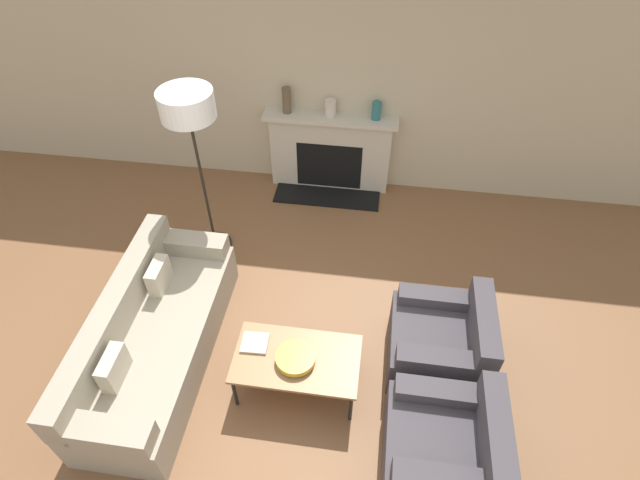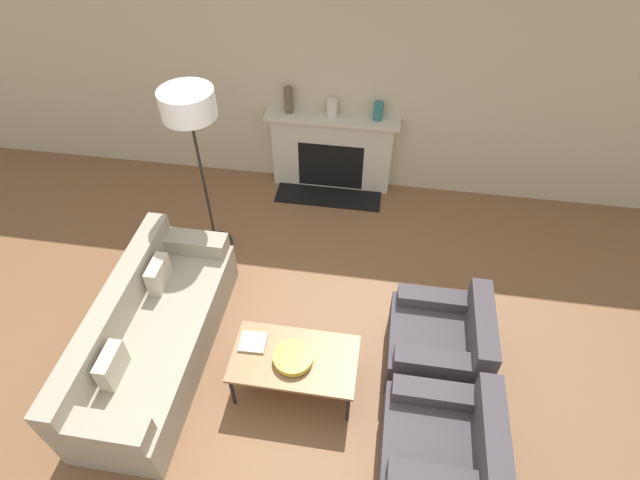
{
  "view_description": "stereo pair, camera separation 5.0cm",
  "coord_description": "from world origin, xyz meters",
  "px_view_note": "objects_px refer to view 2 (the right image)",
  "views": [
    {
      "loc": [
        0.7,
        -2.34,
        4.14
      ],
      "look_at": [
        0.17,
        1.34,
        0.45
      ],
      "focal_mm": 28.0,
      "sensor_mm": 36.0,
      "label": 1
    },
    {
      "loc": [
        0.75,
        -2.34,
        4.14
      ],
      "look_at": [
        0.17,
        1.34,
        0.45
      ],
      "focal_mm": 28.0,
      "sensor_mm": 36.0,
      "label": 2
    }
  ],
  "objects_px": {
    "coffee_table": "(294,360)",
    "mantel_vase_center_right": "(378,111)",
    "fireplace": "(332,153)",
    "floor_lamp": "(190,115)",
    "mantel_vase_center_left": "(332,108)",
    "armchair_far": "(440,343)",
    "mantel_vase_left": "(288,100)",
    "armchair_near": "(442,448)",
    "couch": "(153,336)",
    "bowl": "(293,358)",
    "book": "(253,342)"
  },
  "relations": [
    {
      "from": "coffee_table",
      "to": "mantel_vase_center_right",
      "type": "distance_m",
      "value": 3.07
    },
    {
      "from": "mantel_vase_left",
      "to": "mantel_vase_center_right",
      "type": "bearing_deg",
      "value": 0.0
    },
    {
      "from": "book",
      "to": "mantel_vase_center_left",
      "type": "xyz_separation_m",
      "value": [
        0.29,
        2.86,
        0.68
      ]
    },
    {
      "from": "mantel_vase_center_right",
      "to": "bowl",
      "type": "bearing_deg",
      "value": -98.61
    },
    {
      "from": "armchair_far",
      "to": "bowl",
      "type": "distance_m",
      "value": 1.36
    },
    {
      "from": "book",
      "to": "mantel_vase_center_left",
      "type": "relative_size",
      "value": 1.19
    },
    {
      "from": "bowl",
      "to": "mantel_vase_center_left",
      "type": "distance_m",
      "value": 3.05
    },
    {
      "from": "couch",
      "to": "floor_lamp",
      "type": "xyz_separation_m",
      "value": [
        0.09,
        1.52,
        1.39
      ]
    },
    {
      "from": "couch",
      "to": "bowl",
      "type": "distance_m",
      "value": 1.36
    },
    {
      "from": "fireplace",
      "to": "armchair_far",
      "type": "xyz_separation_m",
      "value": [
        1.34,
        -2.5,
        -0.21
      ]
    },
    {
      "from": "mantel_vase_center_left",
      "to": "mantel_vase_center_right",
      "type": "bearing_deg",
      "value": 0.0
    },
    {
      "from": "fireplace",
      "to": "book",
      "type": "height_order",
      "value": "fireplace"
    },
    {
      "from": "armchair_far",
      "to": "floor_lamp",
      "type": "xyz_separation_m",
      "value": [
        -2.52,
        1.19,
        1.41
      ]
    },
    {
      "from": "floor_lamp",
      "to": "mantel_vase_center_left",
      "type": "bearing_deg",
      "value": 48.65
    },
    {
      "from": "couch",
      "to": "mantel_vase_center_right",
      "type": "xyz_separation_m",
      "value": [
        1.79,
        2.85,
        0.83
      ]
    },
    {
      "from": "fireplace",
      "to": "bowl",
      "type": "height_order",
      "value": "fireplace"
    },
    {
      "from": "coffee_table",
      "to": "bowl",
      "type": "bearing_deg",
      "value": -97.45
    },
    {
      "from": "armchair_near",
      "to": "floor_lamp",
      "type": "distance_m",
      "value": 3.6
    },
    {
      "from": "fireplace",
      "to": "couch",
      "type": "bearing_deg",
      "value": -113.93
    },
    {
      "from": "armchair_far",
      "to": "bowl",
      "type": "xyz_separation_m",
      "value": [
        -1.26,
        -0.46,
        0.18
      ]
    },
    {
      "from": "armchair_near",
      "to": "book",
      "type": "xyz_separation_m",
      "value": [
        -1.64,
        0.62,
        0.15
      ]
    },
    {
      "from": "armchair_far",
      "to": "mantel_vase_center_left",
      "type": "relative_size",
      "value": 4.27
    },
    {
      "from": "floor_lamp",
      "to": "mantel_vase_center_left",
      "type": "relative_size",
      "value": 9.71
    },
    {
      "from": "couch",
      "to": "bowl",
      "type": "height_order",
      "value": "couch"
    },
    {
      "from": "armchair_far",
      "to": "mantel_vase_left",
      "type": "height_order",
      "value": "mantel_vase_left"
    },
    {
      "from": "coffee_table",
      "to": "mantel_vase_center_right",
      "type": "relative_size",
      "value": 5.04
    },
    {
      "from": "floor_lamp",
      "to": "mantel_vase_center_left",
      "type": "xyz_separation_m",
      "value": [
        1.17,
        1.33,
        -0.57
      ]
    },
    {
      "from": "armchair_far",
      "to": "mantel_vase_center_left",
      "type": "xyz_separation_m",
      "value": [
        -1.35,
        2.52,
        0.84
      ]
    },
    {
      "from": "couch",
      "to": "armchair_far",
      "type": "height_order",
      "value": "couch"
    },
    {
      "from": "fireplace",
      "to": "coffee_table",
      "type": "bearing_deg",
      "value": -88.31
    },
    {
      "from": "couch",
      "to": "coffee_table",
      "type": "bearing_deg",
      "value": -94.32
    },
    {
      "from": "floor_lamp",
      "to": "mantel_vase_center_right",
      "type": "xyz_separation_m",
      "value": [
        1.71,
        1.33,
        -0.57
      ]
    },
    {
      "from": "armchair_far",
      "to": "mantel_vase_center_right",
      "type": "height_order",
      "value": "mantel_vase_center_right"
    },
    {
      "from": "armchair_near",
      "to": "coffee_table",
      "type": "relative_size",
      "value": 0.79
    },
    {
      "from": "mantel_vase_left",
      "to": "fireplace",
      "type": "bearing_deg",
      "value": -1.67
    },
    {
      "from": "bowl",
      "to": "mantel_vase_center_left",
      "type": "xyz_separation_m",
      "value": [
        -0.09,
        2.98,
        0.65
      ]
    },
    {
      "from": "armchair_far",
      "to": "mantel_vase_center_left",
      "type": "distance_m",
      "value": 2.98
    },
    {
      "from": "armchair_near",
      "to": "armchair_far",
      "type": "bearing_deg",
      "value": 180.0
    },
    {
      "from": "fireplace",
      "to": "armchair_near",
      "type": "distance_m",
      "value": 3.72
    },
    {
      "from": "fireplace",
      "to": "floor_lamp",
      "type": "bearing_deg",
      "value": -131.84
    },
    {
      "from": "couch",
      "to": "armchair_far",
      "type": "distance_m",
      "value": 2.62
    },
    {
      "from": "coffee_table",
      "to": "mantel_vase_left",
      "type": "relative_size",
      "value": 3.43
    },
    {
      "from": "fireplace",
      "to": "armchair_far",
      "type": "relative_size",
      "value": 1.88
    },
    {
      "from": "mantel_vase_center_left",
      "to": "armchair_near",
      "type": "bearing_deg",
      "value": -68.76
    },
    {
      "from": "armchair_near",
      "to": "mantel_vase_center_right",
      "type": "height_order",
      "value": "mantel_vase_center_right"
    },
    {
      "from": "mantel_vase_left",
      "to": "floor_lamp",
      "type": "bearing_deg",
      "value": -115.99
    },
    {
      "from": "armchair_near",
      "to": "bowl",
      "type": "height_order",
      "value": "armchair_near"
    },
    {
      "from": "mantel_vase_center_right",
      "to": "book",
      "type": "bearing_deg",
      "value": -106.23
    },
    {
      "from": "couch",
      "to": "mantel_vase_left",
      "type": "bearing_deg",
      "value": -14.39
    },
    {
      "from": "bowl",
      "to": "book",
      "type": "bearing_deg",
      "value": 162.6
    }
  ]
}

